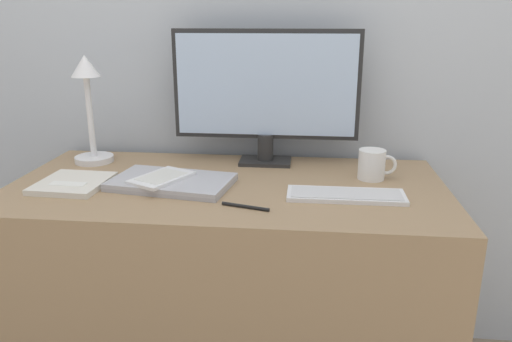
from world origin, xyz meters
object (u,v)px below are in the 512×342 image
at_px(keyboard, 346,195).
at_px(desk_lamp, 89,102).
at_px(monitor, 266,91).
at_px(coffee_mug, 372,165).
at_px(laptop, 172,182).
at_px(pen, 245,207).
at_px(ereader, 161,178).
at_px(notebook, 73,183).

xyz_separation_m(keyboard, desk_lamp, (-0.82, 0.26, 0.20)).
height_order(monitor, desk_lamp, monitor).
bearing_deg(keyboard, coffee_mug, 62.86).
height_order(laptop, pen, laptop).
xyz_separation_m(keyboard, laptop, (-0.50, 0.05, 0.00)).
height_order(laptop, ereader, ereader).
bearing_deg(ereader, desk_lamp, 142.87).
xyz_separation_m(ereader, notebook, (-0.26, -0.02, -0.02)).
height_order(laptop, coffee_mug, coffee_mug).
bearing_deg(notebook, ereader, 4.75).
bearing_deg(coffee_mug, monitor, 157.69).
bearing_deg(coffee_mug, ereader, -167.33).
relative_size(ereader, coffee_mug, 1.83).
bearing_deg(monitor, pen, -92.10).
xyz_separation_m(ereader, desk_lamp, (-0.30, 0.23, 0.18)).
relative_size(monitor, pen, 4.70).
distance_m(keyboard, laptop, 0.50).
distance_m(coffee_mug, pen, 0.45).
bearing_deg(keyboard, desk_lamp, 162.36).
relative_size(monitor, notebook, 2.86).
xyz_separation_m(monitor, notebook, (-0.53, -0.30, -0.23)).
relative_size(keyboard, laptop, 0.87).
xyz_separation_m(ereader, coffee_mug, (0.61, 0.14, 0.02)).
relative_size(keyboard, ereader, 1.52).
bearing_deg(laptop, ereader, -157.58).
distance_m(laptop, coffee_mug, 0.60).
xyz_separation_m(laptop, pen, (0.23, -0.15, -0.01)).
bearing_deg(pen, coffee_mug, 38.59).
height_order(ereader, coffee_mug, coffee_mug).
distance_m(keyboard, pen, 0.28).
bearing_deg(desk_lamp, ereader, -37.13).
distance_m(ereader, coffee_mug, 0.63).
distance_m(notebook, pen, 0.53).
bearing_deg(notebook, desk_lamp, 99.61).
relative_size(ereader, desk_lamp, 0.59).
bearing_deg(monitor, ereader, -135.18).
relative_size(laptop, desk_lamp, 1.04).
bearing_deg(desk_lamp, keyboard, -17.64).
xyz_separation_m(monitor, keyboard, (0.25, -0.31, -0.23)).
xyz_separation_m(keyboard, notebook, (-0.78, 0.01, 0.00)).
xyz_separation_m(laptop, ereader, (-0.03, -0.01, 0.02)).
xyz_separation_m(desk_lamp, notebook, (0.04, -0.25, -0.19)).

